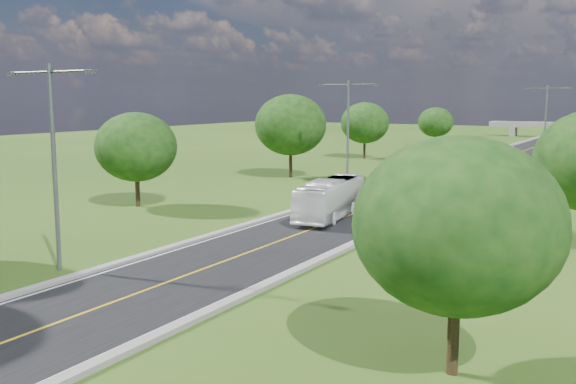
# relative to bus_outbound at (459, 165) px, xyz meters

# --- Properties ---
(ground) EXTENTS (260.00, 260.00, 0.00)m
(ground) POSITION_rel_bus_outbound_xyz_m (-0.80, 2.11, -1.50)
(ground) COLOR #234814
(ground) RESTS_ON ground
(road) EXTENTS (8.00, 150.00, 0.06)m
(road) POSITION_rel_bus_outbound_xyz_m (-0.80, 8.11, -1.47)
(road) COLOR black
(road) RESTS_ON ground
(curb_left) EXTENTS (0.50, 150.00, 0.22)m
(curb_left) POSITION_rel_bus_outbound_xyz_m (-5.05, 8.11, -1.39)
(curb_left) COLOR gray
(curb_left) RESTS_ON ground
(curb_right) EXTENTS (0.50, 150.00, 0.22)m
(curb_right) POSITION_rel_bus_outbound_xyz_m (3.45, 8.11, -1.39)
(curb_right) COLOR gray
(curb_right) RESTS_ON ground
(speed_limit_sign) EXTENTS (0.55, 0.09, 2.40)m
(speed_limit_sign) POSITION_rel_bus_outbound_xyz_m (4.40, -19.91, 0.10)
(speed_limit_sign) COLOR slate
(speed_limit_sign) RESTS_ON ground
(overpass) EXTENTS (30.00, 3.00, 3.20)m
(overpass) POSITION_rel_bus_outbound_xyz_m (-0.80, 82.11, 0.91)
(overpass) COLOR gray
(overpass) RESTS_ON ground
(streetlight_near_left) EXTENTS (5.90, 0.25, 10.00)m
(streetlight_near_left) POSITION_rel_bus_outbound_xyz_m (-6.80, -45.89, 4.45)
(streetlight_near_left) COLOR slate
(streetlight_near_left) RESTS_ON ground
(streetlight_mid_left) EXTENTS (5.90, 0.25, 10.00)m
(streetlight_mid_left) POSITION_rel_bus_outbound_xyz_m (-6.80, -12.89, 4.45)
(streetlight_mid_left) COLOR slate
(streetlight_mid_left) RESTS_ON ground
(streetlight_far_right) EXTENTS (5.90, 0.25, 10.00)m
(streetlight_far_right) POSITION_rel_bus_outbound_xyz_m (5.20, 20.11, 4.45)
(streetlight_far_right) COLOR slate
(streetlight_far_right) RESTS_ON ground
(tree_lb) EXTENTS (6.30, 6.30, 7.33)m
(tree_lb) POSITION_rel_bus_outbound_xyz_m (-16.80, -29.89, 3.15)
(tree_lb) COLOR black
(tree_lb) RESTS_ON ground
(tree_lc) EXTENTS (7.56, 7.56, 8.79)m
(tree_lc) POSITION_rel_bus_outbound_xyz_m (-15.80, -7.89, 4.08)
(tree_lc) COLOR black
(tree_lc) RESTS_ON ground
(tree_ld) EXTENTS (6.72, 6.72, 7.82)m
(tree_ld) POSITION_rel_bus_outbound_xyz_m (-17.80, 16.11, 3.46)
(tree_ld) COLOR black
(tree_ld) RESTS_ON ground
(tree_le) EXTENTS (5.88, 5.88, 6.84)m
(tree_le) POSITION_rel_bus_outbound_xyz_m (-15.30, 40.11, 2.84)
(tree_le) COLOR black
(tree_le) RESTS_ON ground
(tree_ra) EXTENTS (6.30, 6.30, 7.33)m
(tree_ra) POSITION_rel_bus_outbound_xyz_m (13.20, -47.89, 3.15)
(tree_ra) COLOR black
(tree_ra) RESTS_ON ground
(bus_outbound) EXTENTS (3.87, 10.56, 2.87)m
(bus_outbound) POSITION_rel_bus_outbound_xyz_m (0.00, 0.00, 0.00)
(bus_outbound) COLOR silver
(bus_outbound) RESTS_ON road
(bus_inbound) EXTENTS (3.78, 10.03, 2.73)m
(bus_inbound) POSITION_rel_bus_outbound_xyz_m (-1.60, -26.74, -0.07)
(bus_inbound) COLOR white
(bus_inbound) RESTS_ON road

